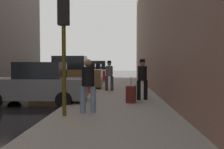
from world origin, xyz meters
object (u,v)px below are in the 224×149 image
at_px(parked_bronze_suv, 68,75).
at_px(parked_black_suv, 97,69).
at_px(parked_gray_coupe, 38,84).
at_px(traffic_light, 64,28).
at_px(parked_red_hatchback, 84,74).
at_px(rolling_suitcase, 131,94).
at_px(pedestrian_with_fedora, 142,77).
at_px(parked_silver_sedan, 92,72).
at_px(pedestrian_with_beanie, 109,74).
at_px(pedestrian_in_jeans, 88,83).
at_px(fire_hydrant, 89,87).

bearing_deg(parked_bronze_suv, parked_black_suv, 90.00).
relative_size(parked_gray_coupe, traffic_light, 1.17).
bearing_deg(parked_red_hatchback, rolling_suitcase, -73.07).
height_order(parked_bronze_suv, rolling_suitcase, parked_bronze_suv).
bearing_deg(parked_black_suv, traffic_light, -86.30).
xyz_separation_m(parked_bronze_suv, pedestrian_with_fedora, (4.47, -5.43, 0.10)).
height_order(parked_silver_sedan, pedestrian_with_fedora, pedestrian_with_fedora).
bearing_deg(parked_silver_sedan, pedestrian_with_fedora, -76.44).
height_order(parked_red_hatchback, pedestrian_with_beanie, pedestrian_with_beanie).
bearing_deg(traffic_light, pedestrian_in_jeans, 41.15).
height_order(pedestrian_with_fedora, pedestrian_with_beanie, same).
bearing_deg(fire_hydrant, parked_silver_sedan, 96.39).
bearing_deg(traffic_light, parked_gray_coupe, 121.24).
xyz_separation_m(parked_bronze_suv, fire_hydrant, (1.80, -3.02, -0.54)).
relative_size(fire_hydrant, pedestrian_in_jeans, 0.41).
xyz_separation_m(fire_hydrant, traffic_light, (0.05, -5.98, 2.26)).
distance_m(parked_silver_sedan, fire_hydrant, 16.20).
xyz_separation_m(parked_gray_coupe, parked_red_hatchback, (-0.00, 12.72, 0.00)).
height_order(parked_bronze_suv, parked_silver_sedan, parked_bronze_suv).
distance_m(fire_hydrant, rolling_suitcase, 3.83).
bearing_deg(pedestrian_with_beanie, parked_silver_sedan, 100.89).
height_order(pedestrian_with_beanie, rolling_suitcase, pedestrian_with_beanie).
bearing_deg(parked_silver_sedan, pedestrian_with_beanie, -79.11).
height_order(parked_gray_coupe, pedestrian_with_beanie, pedestrian_with_beanie).
bearing_deg(parked_bronze_suv, traffic_light, -78.36).
xyz_separation_m(parked_bronze_suv, pedestrian_in_jeans, (2.49, -8.44, 0.07)).
relative_size(parked_black_suv, rolling_suitcase, 4.48).
bearing_deg(rolling_suitcase, parked_silver_sedan, 101.58).
relative_size(parked_red_hatchback, parked_silver_sedan, 1.01).
relative_size(traffic_light, pedestrian_in_jeans, 2.11).
xyz_separation_m(fire_hydrant, pedestrian_in_jeans, (0.69, -5.42, 0.61)).
xyz_separation_m(traffic_light, pedestrian_with_fedora, (2.61, 3.56, -1.62)).
distance_m(parked_silver_sedan, pedestrian_in_jeans, 21.66).
xyz_separation_m(parked_gray_coupe, parked_silver_sedan, (0.00, 19.02, 0.00)).
bearing_deg(pedestrian_in_jeans, pedestrian_with_beanie, 87.21).
bearing_deg(rolling_suitcase, parked_gray_coupe, 176.39).
xyz_separation_m(parked_silver_sedan, traffic_light, (1.85, -22.07, 1.91)).
distance_m(parked_bronze_suv, traffic_light, 9.35).
bearing_deg(pedestrian_in_jeans, parked_red_hatchback, 99.30).
bearing_deg(parked_red_hatchback, parked_black_suv, 90.00).
relative_size(parked_gray_coupe, parked_black_suv, 0.91).
bearing_deg(pedestrian_in_jeans, parked_gray_coupe, 134.93).
relative_size(parked_bronze_suv, pedestrian_in_jeans, 2.70).
relative_size(parked_bronze_suv, rolling_suitcase, 4.44).
xyz_separation_m(traffic_light, rolling_suitcase, (2.09, 2.81, -2.27)).
distance_m(traffic_light, pedestrian_with_fedora, 4.71).
bearing_deg(fire_hydrant, parked_bronze_suv, 120.86).
bearing_deg(parked_red_hatchback, pedestrian_with_beanie, -71.39).
bearing_deg(pedestrian_in_jeans, fire_hydrant, 97.24).
xyz_separation_m(pedestrian_with_fedora, pedestrian_with_beanie, (-1.64, 3.83, 0.00)).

